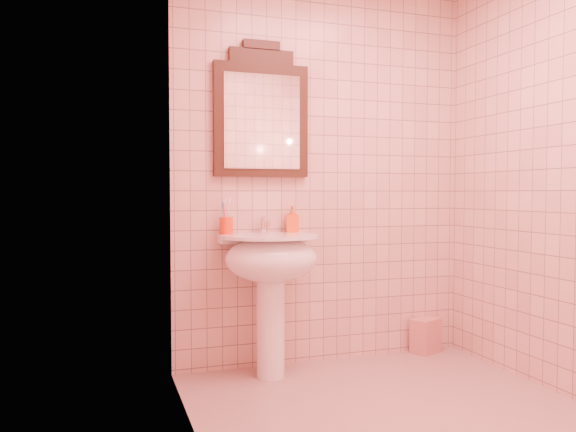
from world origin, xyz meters
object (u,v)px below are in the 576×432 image
object	(u,v)px
pedestal_sink	(271,268)
towel	(425,336)
soap_dispenser	(292,219)
mirror	(261,114)
toothbrush_cup	(226,225)

from	to	relation	value
pedestal_sink	towel	size ratio (longest dim) A/B	3.62
soap_dispenser	towel	xyz separation A→B (m)	(0.98, -0.01, -0.83)
pedestal_sink	towel	world-z (taller)	pedestal_sink
pedestal_sink	towel	xyz separation A→B (m)	(1.18, 0.16, -0.54)
towel	soap_dispenser	bearing A→B (deg)	179.59
mirror	soap_dispenser	xyz separation A→B (m)	(0.19, -0.04, -0.66)
pedestal_sink	toothbrush_cup	bearing A→B (deg)	148.45
pedestal_sink	soap_dispenser	world-z (taller)	soap_dispenser
mirror	toothbrush_cup	bearing A→B (deg)	-167.36
pedestal_sink	towel	bearing A→B (deg)	7.66
mirror	toothbrush_cup	world-z (taller)	mirror
pedestal_sink	towel	distance (m)	1.30
soap_dispenser	toothbrush_cup	bearing A→B (deg)	-166.46
towel	toothbrush_cup	bearing A→B (deg)	-179.57
soap_dispenser	towel	bearing A→B (deg)	10.79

